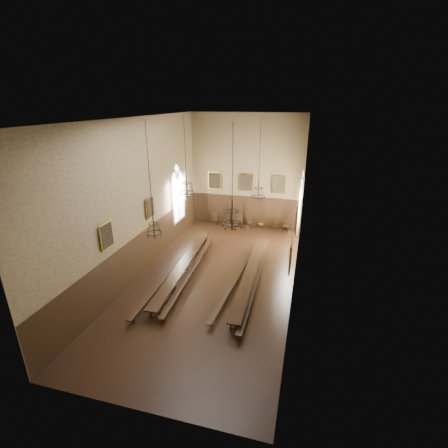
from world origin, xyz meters
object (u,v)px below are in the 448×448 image
at_px(chair_1, 214,221).
at_px(chandelier_front_left, 154,225).
at_px(chandelier_back_left, 187,188).
at_px(chair_7, 285,228).
at_px(chair_2, 226,223).
at_px(bench_left_outer, 174,268).
at_px(chandelier_front_right, 232,217).
at_px(bench_right_outer, 256,279).
at_px(chair_3, 239,223).
at_px(bench_left_inner, 193,269).
at_px(chandelier_back_right, 258,192).
at_px(chair_4, 249,225).
at_px(table_left, 184,269).
at_px(table_right, 250,279).
at_px(bench_right_inner, 237,278).
at_px(chair_6, 275,227).
at_px(chair_5, 261,226).

bearing_deg(chair_1, chandelier_front_left, -92.67).
relative_size(chair_1, chandelier_back_left, 0.22).
bearing_deg(chair_7, chair_2, -174.17).
distance_m(bench_left_outer, chandelier_front_right, 7.02).
relative_size(bench_right_outer, chair_7, 11.27).
relative_size(chair_3, chair_7, 1.10).
distance_m(bench_left_inner, chandelier_back_right, 6.09).
bearing_deg(bench_left_outer, chair_4, 70.59).
distance_m(bench_right_outer, chandelier_front_left, 6.71).
distance_m(chair_1, chandelier_front_right, 13.15).
height_order(table_left, bench_right_outer, table_left).
bearing_deg(chair_2, chair_1, 175.88).
xyz_separation_m(table_right, chair_7, (1.28, 8.60, -0.08)).
height_order(table_left, bench_left_inner, table_left).
distance_m(bench_left_inner, chandelier_front_left, 4.99).
distance_m(bench_left_inner, chair_4, 8.46).
bearing_deg(table_left, bench_right_inner, -1.06).
relative_size(chair_1, chair_6, 1.07).
bearing_deg(chair_4, bench_left_inner, -110.87).
bearing_deg(table_right, bench_left_outer, 178.55).
relative_size(chair_6, chandelier_back_right, 0.20).
distance_m(bench_right_inner, chandelier_back_right, 5.30).
bearing_deg(bench_right_outer, table_right, -154.33).
xyz_separation_m(chair_5, chandelier_front_left, (-3.60, -11.33, 3.91)).
distance_m(bench_left_inner, chair_6, 9.20).
relative_size(chair_1, chandelier_front_right, 0.23).
relative_size(bench_left_inner, chair_5, 11.51).
bearing_deg(bench_right_outer, chair_4, 103.60).
height_order(chair_7, chandelier_back_left, chandelier_back_left).
distance_m(bench_left_outer, chair_6, 9.95).
bearing_deg(chair_3, chair_7, -5.67).
height_order(bench_left_outer, chandelier_back_left, chandelier_back_left).
bearing_deg(bench_left_outer, bench_right_inner, -1.53).
relative_size(table_right, bench_left_outer, 0.85).
bearing_deg(chandelier_back_left, chair_4, 66.91).
relative_size(chair_7, chandelier_front_right, 0.21).
xyz_separation_m(bench_left_outer, chair_4, (2.99, 8.49, -0.03)).
relative_size(bench_left_outer, bench_right_outer, 1.05).
xyz_separation_m(chair_5, chandelier_front_right, (0.33, -11.51, 4.73)).
relative_size(chair_7, chandelier_back_left, 0.20).
height_order(chair_5, chandelier_front_right, chandelier_front_right).
height_order(chair_3, chandelier_front_left, chandelier_front_left).
xyz_separation_m(bench_left_inner, chair_6, (3.99, 8.29, -0.00)).
relative_size(bench_left_outer, chandelier_back_right, 2.25).
height_order(table_right, chair_4, chair_4).
relative_size(bench_left_outer, chair_6, 11.23).
bearing_deg(chandelier_front_right, table_left, 141.14).
height_order(chair_1, chandelier_back_right, chandelier_back_right).
xyz_separation_m(bench_left_outer, chair_1, (0.02, 8.54, 0.00)).
xyz_separation_m(bench_right_outer, chair_2, (-3.95, 8.41, -0.04)).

